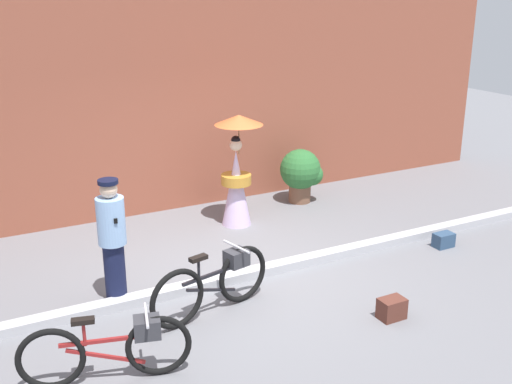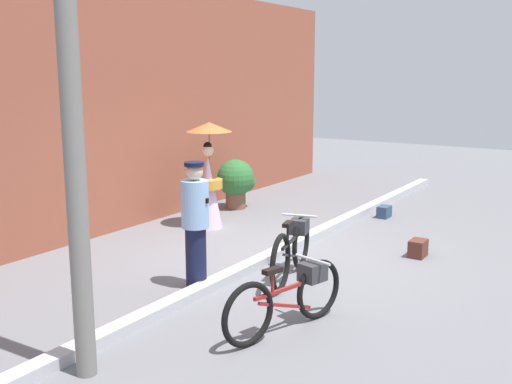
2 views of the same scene
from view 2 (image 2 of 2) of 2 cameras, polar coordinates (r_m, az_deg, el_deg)
The scene contains 11 objects.
ground_plane at distance 8.90m, azimuth 2.00°, elevation -6.10°, with size 30.00×30.00×0.00m, color slate.
building_wall at distance 10.53m, azimuth -13.39°, elevation 7.89°, with size 14.00×0.40×4.19m, color brown.
sidewalk_curb at distance 8.88m, azimuth 2.00°, elevation -5.73°, with size 14.00×0.20×0.12m, color #B2B2B7.
bicycle_near_officer at distance 7.91m, azimuth 3.46°, elevation -5.27°, with size 1.67×0.56×0.80m.
bicycle_far_side at distance 6.36m, azimuth 3.20°, elevation -9.72°, with size 1.66×0.59×0.73m.
person_officer at distance 7.45m, azimuth -5.75°, elevation -2.86°, with size 0.34×0.38×1.59m.
person_with_parasol at distance 10.37m, azimuth -4.51°, elevation 1.51°, with size 0.78×0.78×1.82m.
potted_plant_by_door at distance 11.91m, azimuth -1.83°, elevation 1.08°, with size 0.75×0.73×0.98m.
backpack_on_pavement at distance 11.46m, azimuth 12.03°, elevation -1.82°, with size 0.30×0.20×0.22m.
backpack_spare at distance 9.16m, azimuth 15.08°, elevation -5.13°, with size 0.31×0.22×0.25m.
utility_pole at distance 5.21m, azimuth -17.05°, elevation 8.00°, with size 0.18×0.18×4.80m, color slate.
Camera 2 is at (-7.32, -4.31, 2.65)m, focal length 42.38 mm.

